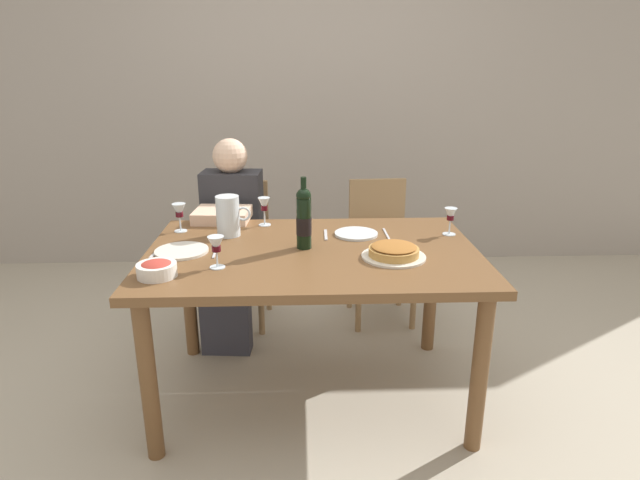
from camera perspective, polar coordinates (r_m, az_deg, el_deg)
ground_plane at (r=2.78m, az=-0.71°, el=-15.94°), size 8.00×8.00×0.00m
back_wall at (r=4.26m, az=-1.56°, el=16.13°), size 8.00×0.10×2.80m
dining_table at (r=2.47m, az=-0.77°, el=-3.04°), size 1.50×1.00×0.76m
wine_bottle at (r=2.42m, az=-1.73°, el=2.32°), size 0.07×0.07×0.33m
water_pitcher at (r=2.65m, az=-9.72°, el=2.29°), size 0.17×0.11×0.20m
baked_tart at (r=2.35m, az=7.85°, el=-1.23°), size 0.28×0.28×0.06m
salad_bowl at (r=2.22m, az=-16.97°, el=-2.93°), size 0.16×0.16×0.06m
wine_glass_left_diner at (r=2.76m, az=-14.74°, el=2.91°), size 0.07×0.07×0.14m
wine_glass_right_diner at (r=2.23m, az=-10.98°, el=-0.61°), size 0.07×0.07×0.14m
wine_glass_centre at (r=2.79m, az=-5.96°, el=3.63°), size 0.06×0.06×0.15m
wine_glass_spare at (r=2.70m, az=13.70°, el=2.50°), size 0.06×0.06×0.14m
dinner_plate_left_setting at (r=2.48m, az=-14.49°, el=-1.12°), size 0.24×0.24×0.01m
dinner_plate_right_setting at (r=2.65m, az=3.86°, el=0.67°), size 0.21×0.21×0.01m
fork_left_setting at (r=2.51m, az=-16.98°, el=-1.22°), size 0.03×0.16×0.00m
knife_left_setting at (r=2.45m, az=-11.06°, el=-1.17°), size 0.02×0.18×0.00m
knife_right_setting at (r=2.67m, az=7.07°, el=0.63°), size 0.01×0.18×0.00m
spoon_right_setting at (r=2.64m, az=0.62°, el=0.56°), size 0.02×0.16×0.00m
chair_left at (r=3.39m, az=-8.69°, el=-0.29°), size 0.43×0.43×0.87m
diner_left at (r=3.13m, az=-9.53°, el=0.40°), size 0.36×0.52×1.16m
chair_right at (r=3.41m, az=6.32°, el=-0.06°), size 0.42×0.42×0.87m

